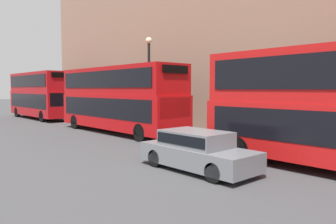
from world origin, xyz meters
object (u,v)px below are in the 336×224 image
object	(u,v)px
car_hatchback	(197,150)
pedestrian	(94,112)
bus_third_in_queue	(40,93)
bus_second_in_queue	(118,97)

from	to	relation	value
car_hatchback	pedestrian	xyz separation A→B (m)	(5.95, 18.04, 0.05)
bus_third_in_queue	car_hatchback	size ratio (longest dim) A/B	2.28
car_hatchback	pedestrian	bearing A→B (deg)	71.76
bus_second_in_queue	bus_third_in_queue	size ratio (longest dim) A/B	1.10
bus_second_in_queue	bus_third_in_queue	world-z (taller)	bus_third_in_queue
bus_third_in_queue	pedestrian	world-z (taller)	bus_third_in_queue
pedestrian	car_hatchback	bearing A→B (deg)	-108.24
bus_second_in_queue	bus_third_in_queue	bearing A→B (deg)	90.00
bus_second_in_queue	car_hatchback	xyz separation A→B (m)	(-3.40, -10.24, -1.61)
bus_third_in_queue	car_hatchback	bearing A→B (deg)	-98.11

